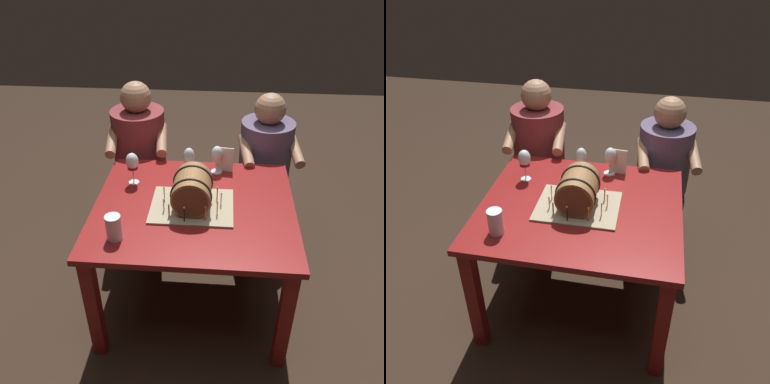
# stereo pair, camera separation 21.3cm
# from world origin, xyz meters

# --- Properties ---
(ground_plane) EXTENTS (8.00, 8.00, 0.00)m
(ground_plane) POSITION_xyz_m (0.00, 0.00, 0.00)
(ground_plane) COLOR #332319
(dining_table) EXTENTS (1.12, 1.00, 0.74)m
(dining_table) POSITION_xyz_m (0.00, 0.00, 0.63)
(dining_table) COLOR maroon
(dining_table) RESTS_ON ground
(barrel_cake) EXTENTS (0.46, 0.36, 0.23)m
(barrel_cake) POSITION_xyz_m (-0.01, -0.02, 0.84)
(barrel_cake) COLOR tan
(barrel_cake) RESTS_ON dining_table
(wine_glass_amber) EXTENTS (0.07, 0.07, 0.20)m
(wine_glass_amber) POSITION_xyz_m (-0.05, 0.30, 0.87)
(wine_glass_amber) COLOR white
(wine_glass_amber) RESTS_ON dining_table
(wine_glass_white) EXTENTS (0.07, 0.07, 0.18)m
(wine_glass_white) POSITION_xyz_m (0.11, 0.38, 0.86)
(wine_glass_white) COLOR white
(wine_glass_white) RESTS_ON dining_table
(wine_glass_red) EXTENTS (0.08, 0.08, 0.20)m
(wine_glass_red) POSITION_xyz_m (-0.38, 0.21, 0.88)
(wine_glass_red) COLOR white
(wine_glass_red) RESTS_ON dining_table
(beer_pint) EXTENTS (0.08, 0.08, 0.14)m
(beer_pint) POSITION_xyz_m (-0.37, -0.32, 0.80)
(beer_pint) COLOR white
(beer_pint) RESTS_ON dining_table
(menu_card) EXTENTS (0.11, 0.03, 0.16)m
(menu_card) POSITION_xyz_m (0.16, 0.40, 0.82)
(menu_card) COLOR silver
(menu_card) RESTS_ON dining_table
(person_seated_left) EXTENTS (0.45, 0.52, 1.19)m
(person_seated_left) POSITION_xyz_m (-0.45, 0.75, 0.57)
(person_seated_left) COLOR #4C1B1E
(person_seated_left) RESTS_ON ground
(person_seated_right) EXTENTS (0.45, 0.52, 1.13)m
(person_seated_right) POSITION_xyz_m (0.45, 0.75, 0.54)
(person_seated_right) COLOR #372D40
(person_seated_right) RESTS_ON ground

